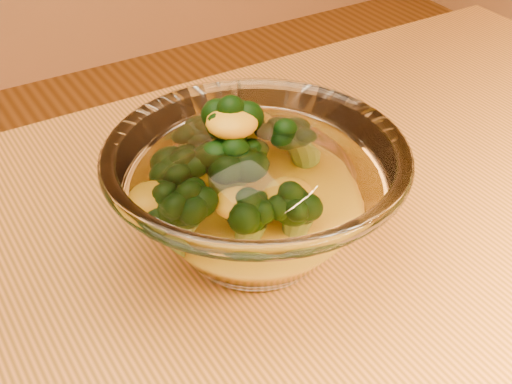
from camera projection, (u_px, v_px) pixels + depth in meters
glass_bowl at (256, 197)px, 0.53m from camera, size 0.22×0.22×0.10m
cheese_sauce at (256, 219)px, 0.54m from camera, size 0.11×0.11×0.03m
broccoli_heap at (233, 171)px, 0.53m from camera, size 0.15×0.14×0.08m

